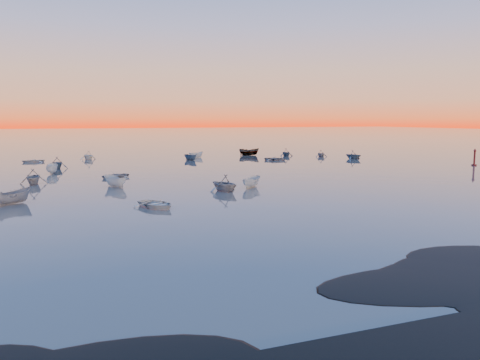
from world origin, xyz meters
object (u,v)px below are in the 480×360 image
boat_near_center (251,187)px  boat_near_right (224,191)px  channel_marker (474,159)px  boat_near_left (156,208)px

boat_near_center → boat_near_right: (-3.80, -1.56, 0.00)m
boat_near_center → channel_marker: size_ratio=1.23×
boat_near_center → boat_near_right: bearing=68.8°
boat_near_right → boat_near_center: bearing=178.2°
boat_near_center → channel_marker: channel_marker is taller
boat_near_left → boat_near_center: bearing=8.0°
boat_near_center → boat_near_right: size_ratio=0.92×
boat_near_center → boat_near_right: boat_near_right is taller
boat_near_left → boat_near_right: (8.73, 6.90, 0.00)m
channel_marker → boat_near_left: bearing=-161.9°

